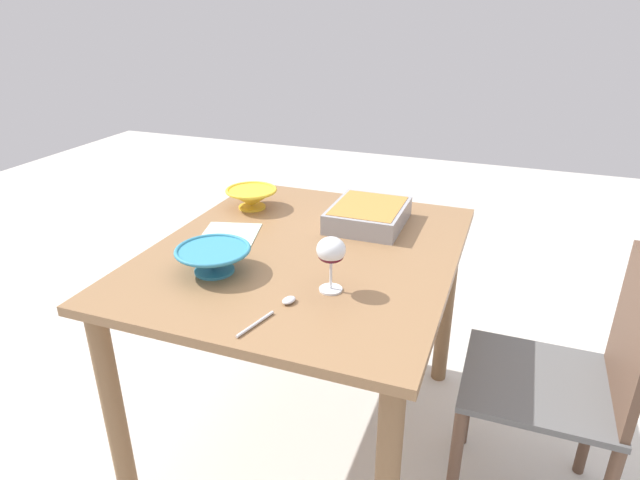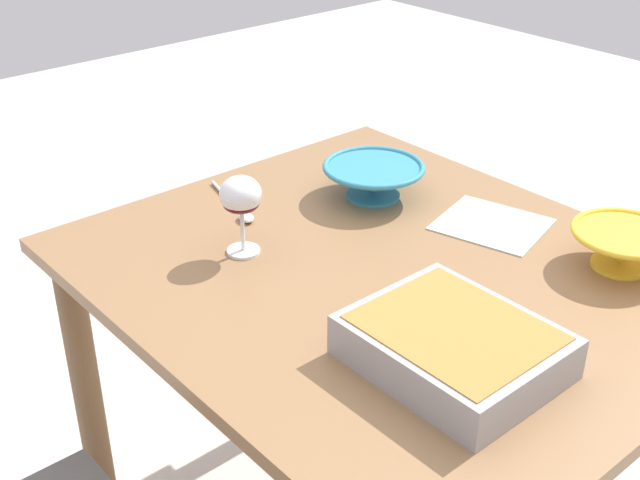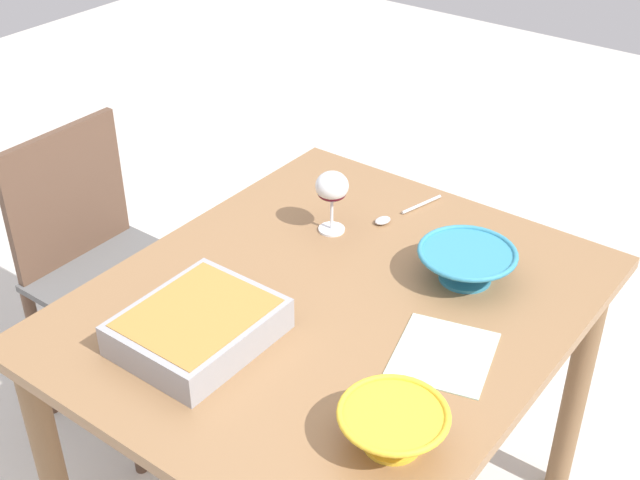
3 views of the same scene
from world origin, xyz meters
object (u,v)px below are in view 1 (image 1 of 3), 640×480
(dining_table, at_px, (305,281))
(casserole_dish, at_px, (368,214))
(wine_glass, at_px, (331,253))
(small_bowl, at_px, (213,258))
(mixing_bowl, at_px, (252,197))
(serving_spoon, at_px, (279,307))
(napkin, at_px, (229,235))
(chair, at_px, (569,382))

(dining_table, relative_size, casserole_dish, 3.70)
(wine_glass, distance_m, small_bowl, 0.37)
(mixing_bowl, xyz_separation_m, serving_spoon, (-0.65, -0.41, -0.04))
(casserole_dish, xyz_separation_m, mixing_bowl, (0.00, 0.46, 0.00))
(serving_spoon, height_order, napkin, serving_spoon)
(serving_spoon, xyz_separation_m, napkin, (0.38, 0.36, -0.01))
(mixing_bowl, bearing_deg, napkin, -169.79)
(chair, height_order, casserole_dish, chair)
(small_bowl, bearing_deg, serving_spoon, -115.85)
(chair, relative_size, small_bowl, 3.96)
(napkin, bearing_deg, casserole_dish, -58.14)
(dining_table, xyz_separation_m, chair, (-0.03, -0.83, -0.16))
(small_bowl, relative_size, napkin, 1.07)
(dining_table, relative_size, mixing_bowl, 5.71)
(wine_glass, height_order, small_bowl, wine_glass)
(wine_glass, bearing_deg, casserole_dish, 4.04)
(dining_table, xyz_separation_m, small_bowl, (-0.24, 0.19, 0.16))
(wine_glass, height_order, serving_spoon, wine_glass)
(casserole_dish, bearing_deg, serving_spoon, 174.96)
(casserole_dish, bearing_deg, wine_glass, -175.96)
(wine_glass, bearing_deg, small_bowl, 92.27)
(dining_table, distance_m, mixing_bowl, 0.46)
(casserole_dish, bearing_deg, chair, -113.73)
(casserole_dish, height_order, small_bowl, small_bowl)
(casserole_dish, height_order, serving_spoon, casserole_dish)
(chair, bearing_deg, napkin, 87.51)
(small_bowl, bearing_deg, chair, -78.61)
(dining_table, bearing_deg, casserole_dish, -25.94)
(chair, distance_m, napkin, 1.15)
(chair, height_order, napkin, chair)
(chair, relative_size, casserole_dish, 2.89)
(wine_glass, bearing_deg, mixing_bowl, 44.82)
(chair, bearing_deg, mixing_bowl, 75.06)
(chair, bearing_deg, dining_table, 87.71)
(small_bowl, bearing_deg, wine_glass, -87.73)
(small_bowl, height_order, serving_spoon, small_bowl)
(mixing_bowl, xyz_separation_m, small_bowl, (-0.52, -0.14, -0.00))
(dining_table, bearing_deg, chair, -92.29)
(wine_glass, relative_size, serving_spoon, 0.72)
(wine_glass, xyz_separation_m, casserole_dish, (0.50, 0.04, -0.07))
(mixing_bowl, height_order, napkin, mixing_bowl)
(casserole_dish, bearing_deg, dining_table, 154.06)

